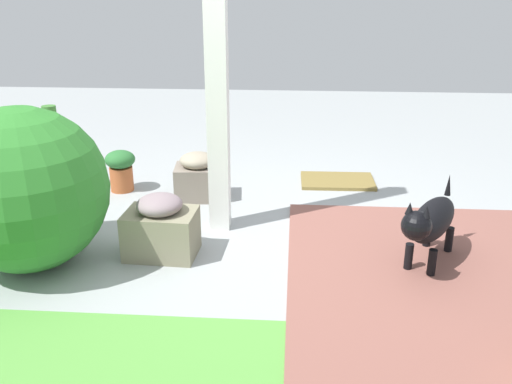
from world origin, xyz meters
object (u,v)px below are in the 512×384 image
object	(u,v)px
stone_planter_nearest	(198,177)
doormat	(337,181)
dog	(431,221)
porch_pillar	(217,59)
terracotta_pot_tall	(56,161)
round_shrub	(24,189)
terracotta_pot_broad	(121,168)
stone_planter_mid	(161,228)

from	to	relation	value
stone_planter_nearest	doormat	bearing A→B (deg)	-158.69
stone_planter_nearest	dog	size ratio (longest dim) A/B	0.56
porch_pillar	terracotta_pot_tall	bearing A→B (deg)	-23.68
round_shrub	doormat	xyz separation A→B (m)	(-2.09, -1.74, -0.51)
stone_planter_nearest	terracotta_pot_tall	world-z (taller)	terracotta_pot_tall
terracotta_pot_broad	terracotta_pot_tall	size ratio (longest dim) A/B	0.48
round_shrub	terracotta_pot_broad	bearing A→B (deg)	-96.35
terracotta_pot_broad	terracotta_pot_tall	world-z (taller)	terracotta_pot_tall
stone_planter_mid	terracotta_pot_broad	xyz separation A→B (m)	(0.65, -1.20, 0.01)
round_shrub	terracotta_pot_broad	xyz separation A→B (m)	(-0.16, -1.40, -0.32)
dog	round_shrub	bearing A→B (deg)	3.79
porch_pillar	terracotta_pot_tall	world-z (taller)	porch_pillar
terracotta_pot_broad	dog	distance (m)	2.70
stone_planter_mid	dog	bearing A→B (deg)	179.20
stone_planter_mid	dog	distance (m)	1.76
stone_planter_mid	terracotta_pot_tall	distance (m)	1.68
stone_planter_nearest	terracotta_pot_tall	size ratio (longest dim) A/B	0.54
stone_planter_nearest	doormat	size ratio (longest dim) A/B	0.62
round_shrub	dog	bearing A→B (deg)	-176.21
porch_pillar	terracotta_pot_broad	bearing A→B (deg)	-36.17
stone_planter_mid	terracotta_pot_broad	size ratio (longest dim) A/B	1.32
stone_planter_mid	terracotta_pot_tall	size ratio (longest dim) A/B	0.64
stone_planter_mid	terracotta_pot_tall	bearing A→B (deg)	-43.87
dog	porch_pillar	bearing A→B (deg)	-19.76
porch_pillar	terracotta_pot_broad	size ratio (longest dim) A/B	6.80
stone_planter_mid	round_shrub	xyz separation A→B (m)	(0.80, 0.19, 0.32)
doormat	stone_planter_mid	bearing A→B (deg)	50.28
round_shrub	dog	size ratio (longest dim) A/B	1.41
stone_planter_mid	round_shrub	world-z (taller)	round_shrub
dog	terracotta_pot_tall	bearing A→B (deg)	-21.82
terracotta_pot_broad	doormat	xyz separation A→B (m)	(-1.93, -0.35, -0.19)
terracotta_pot_tall	doormat	world-z (taller)	terracotta_pot_tall
stone_planter_nearest	stone_planter_mid	distance (m)	1.07
stone_planter_mid	dog	world-z (taller)	dog
terracotta_pot_broad	terracotta_pot_tall	bearing A→B (deg)	3.97
terracotta_pot_broad	dog	bearing A→B (deg)	152.94
stone_planter_mid	stone_planter_nearest	bearing A→B (deg)	-93.49
stone_planter_nearest	stone_planter_mid	size ratio (longest dim) A/B	0.85
terracotta_pot_tall	doormat	distance (m)	2.54
terracotta_pot_broad	dog	xyz separation A→B (m)	(-2.40, 1.23, 0.10)
round_shrub	doormat	size ratio (longest dim) A/B	1.56
round_shrub	terracotta_pot_tall	bearing A→B (deg)	-73.23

